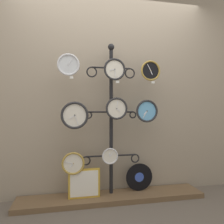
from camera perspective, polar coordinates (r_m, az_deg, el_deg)
name	(u,v)px	position (r m, az deg, el deg)	size (l,w,h in m)	color
ground_plane	(119,214)	(2.48, 1.87, -25.04)	(12.00, 12.00, 0.00)	brown
shop_wall	(109,84)	(2.80, -0.88, 7.39)	(4.40, 0.04, 2.80)	gray
low_shelf	(112,197)	(2.78, 0.05, -21.40)	(2.20, 0.36, 0.06)	brown
display_stand	(111,143)	(2.66, -0.22, -8.19)	(0.72, 0.39, 1.86)	black
clock_top_left	(68,65)	(2.51, -11.32, 12.02)	(0.25, 0.04, 0.25)	silver
clock_top_center	(115,69)	(2.57, 0.68, 11.07)	(0.26, 0.04, 0.26)	silver
clock_top_right	(150,71)	(2.70, 10.00, 10.58)	(0.25, 0.04, 0.25)	black
clock_middle_left	(75,115)	(2.47, -9.72, -0.87)	(0.31, 0.04, 0.31)	silver
clock_middle_center	(117,109)	(2.53, 1.20, 0.90)	(0.26, 0.04, 0.26)	silver
clock_middle_right	(147,111)	(2.66, 9.09, 0.24)	(0.27, 0.04, 0.27)	#60A8DB
clock_bottom_left	(73,163)	(2.55, -10.12, -13.08)	(0.26, 0.04, 0.26)	silver
clock_bottom_center	(110,156)	(2.60, -0.52, -11.45)	(0.19, 0.04, 0.19)	silver
vinyl_record	(139,177)	(2.85, 7.14, -16.53)	(0.34, 0.01, 0.34)	black
picture_frame	(84,183)	(2.64, -7.27, -18.02)	(0.36, 0.02, 0.34)	gold
price_tag_upper	(72,77)	(2.49, -10.52, 8.89)	(0.04, 0.00, 0.03)	white
price_tag_mid	(118,82)	(2.55, 1.47, 7.90)	(0.04, 0.00, 0.03)	white
price_tag_lower	(153,82)	(2.69, 10.68, 7.65)	(0.04, 0.00, 0.03)	white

